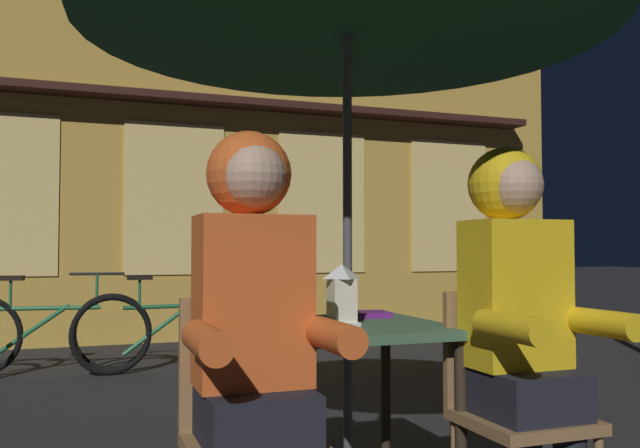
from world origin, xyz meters
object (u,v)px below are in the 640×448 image
(bicycle_second, at_px, (47,332))
(book, at_px, (365,314))
(person_right_hooded, at_px, (519,300))
(chair_left, at_px, (249,423))
(chair_right, at_px, (511,399))
(person_left_hooded, at_px, (254,309))
(cafe_table, at_px, (348,350))
(bicycle_third, at_px, (173,329))
(lantern, at_px, (342,293))

(bicycle_second, xyz_separation_m, book, (1.39, -3.33, 0.41))
(person_right_hooded, bearing_deg, chair_left, 176.61)
(chair_left, relative_size, chair_right, 1.00)
(chair_right, relative_size, person_left_hooded, 0.62)
(cafe_table, distance_m, person_left_hooded, 0.67)
(person_left_hooded, bearing_deg, cafe_table, 41.57)
(chair_left, bearing_deg, chair_right, 0.00)
(bicycle_third, bearing_deg, person_left_hooded, -93.74)
(chair_left, height_order, book, chair_left)
(chair_right, height_order, person_left_hooded, person_left_hooded)
(cafe_table, height_order, chair_right, chair_right)
(lantern, xyz_separation_m, chair_right, (0.53, -0.30, -0.37))
(bicycle_second, bearing_deg, bicycle_third, -8.99)
(person_left_hooded, bearing_deg, bicycle_third, 86.26)
(chair_right, distance_m, person_right_hooded, 0.36)
(lantern, relative_size, person_left_hooded, 0.17)
(chair_right, height_order, person_right_hooded, person_right_hooded)
(person_left_hooded, bearing_deg, person_right_hooded, 0.00)
(lantern, bearing_deg, chair_right, -29.02)
(chair_left, relative_size, person_left_hooded, 0.62)
(lantern, relative_size, chair_left, 0.27)
(lantern, xyz_separation_m, chair_left, (-0.43, -0.30, -0.37))
(person_left_hooded, height_order, bicycle_second, person_left_hooded)
(bicycle_second, height_order, bicycle_third, same)
(lantern, xyz_separation_m, bicycle_third, (-0.18, 3.43, -0.51))
(bicycle_third, height_order, book, bicycle_third)
(cafe_table, distance_m, bicycle_third, 3.38)
(bicycle_third, distance_m, book, 3.22)
(person_right_hooded, height_order, book, person_right_hooded)
(person_left_hooded, relative_size, bicycle_third, 0.83)
(chair_left, bearing_deg, bicycle_third, 86.21)
(chair_right, xyz_separation_m, bicycle_third, (-0.71, 3.73, -0.14))
(chair_left, distance_m, person_right_hooded, 1.03)
(person_left_hooded, distance_m, bicycle_second, 4.05)
(person_right_hooded, xyz_separation_m, book, (-0.33, 0.61, -0.09))
(person_left_hooded, distance_m, bicycle_third, 3.82)
(chair_right, relative_size, bicycle_second, 0.52)
(chair_right, bearing_deg, cafe_table, 142.45)
(lantern, bearing_deg, bicycle_second, 108.25)
(lantern, height_order, chair_left, lantern)
(person_left_hooded, bearing_deg, chair_left, 90.00)
(chair_right, xyz_separation_m, bicycle_second, (-1.72, 3.89, -0.14))
(lantern, height_order, person_right_hooded, person_right_hooded)
(cafe_table, relative_size, book, 3.70)
(chair_left, relative_size, person_right_hooded, 0.62)
(bicycle_second, bearing_deg, chair_right, -66.16)
(cafe_table, bearing_deg, chair_right, -37.55)
(chair_right, relative_size, book, 4.35)
(cafe_table, relative_size, bicycle_third, 0.44)
(cafe_table, height_order, person_right_hooded, person_right_hooded)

